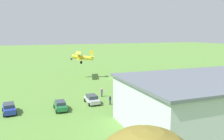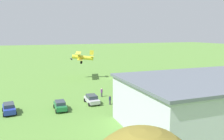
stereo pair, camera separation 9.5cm
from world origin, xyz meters
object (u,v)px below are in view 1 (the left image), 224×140
(hangar, at_px, (221,99))
(person_beside_truck, at_px, (206,89))
(car_silver, at_px, (92,99))
(car_blue, at_px, (9,108))
(biplane, at_px, (82,57))
(person_by_parked_cars, at_px, (102,93))
(person_near_hangar_door, at_px, (124,88))
(person_at_fence_line, at_px, (110,100))
(car_orange, at_px, (205,86))
(car_red, at_px, (127,94))
(person_watching_takeoff, at_px, (162,87))
(car_green, at_px, (60,105))

(hangar, bearing_deg, person_beside_truck, -127.29)
(car_silver, distance_m, car_blue, 13.78)
(biplane, distance_m, person_beside_truck, 33.09)
(person_by_parked_cars, height_order, person_near_hangar_door, person_by_parked_cars)
(person_at_fence_line, bearing_deg, car_orange, -174.00)
(car_red, bearing_deg, person_near_hangar_door, -106.77)
(person_near_hangar_door, xyz_separation_m, person_watching_takeoff, (-8.55, 1.57, -0.05))
(hangar, height_order, car_green, hangar)
(hangar, relative_size, person_near_hangar_door, 17.10)
(person_near_hangar_door, bearing_deg, person_beside_truck, 155.39)
(car_red, height_order, person_near_hangar_door, person_near_hangar_door)
(person_by_parked_cars, bearing_deg, car_blue, 12.19)
(car_red, distance_m, person_by_parked_cars, 5.20)
(car_orange, height_order, person_near_hangar_door, car_orange)
(car_red, bearing_deg, biplane, -81.87)
(car_orange, bearing_deg, biplane, -45.21)
(car_green, distance_m, person_beside_truck, 30.51)
(biplane, relative_size, car_orange, 2.16)
(person_watching_takeoff, bearing_deg, car_green, 12.67)
(car_orange, distance_m, person_near_hangar_door, 18.63)
(car_green, height_order, car_blue, car_blue)
(person_watching_takeoff, bearing_deg, person_near_hangar_door, -10.37)
(car_silver, bearing_deg, hangar, 133.11)
(car_blue, distance_m, person_by_parked_cars, 17.27)
(person_watching_takeoff, bearing_deg, hangar, 81.07)
(car_green, bearing_deg, car_silver, -164.79)
(biplane, relative_size, car_blue, 2.17)
(car_silver, height_order, person_near_hangar_door, person_near_hangar_door)
(hangar, distance_m, car_green, 24.69)
(person_beside_truck, xyz_separation_m, person_watching_takeoff, (7.19, -5.64, -0.12))
(hangar, distance_m, person_by_parked_cars, 22.12)
(biplane, xyz_separation_m, car_red, (-3.27, 22.87, -5.27))
(car_orange, distance_m, person_beside_truck, 3.55)
(person_near_hangar_door, bearing_deg, car_blue, 13.34)
(car_orange, bearing_deg, car_blue, 1.17)
(car_green, bearing_deg, person_by_parked_cars, -150.59)
(hangar, relative_size, car_silver, 6.56)
(person_at_fence_line, bearing_deg, person_beside_truck, 179.60)
(person_beside_truck, bearing_deg, biplane, -51.43)
(car_blue, bearing_deg, car_silver, -179.31)
(person_beside_truck, bearing_deg, person_at_fence_line, -0.40)
(person_beside_truck, bearing_deg, car_red, -8.90)
(person_beside_truck, bearing_deg, car_orange, -130.93)
(car_orange, xyz_separation_m, car_blue, (40.68, 0.83, -0.01))
(hangar, relative_size, person_watching_takeoff, 18.02)
(car_red, xyz_separation_m, person_by_parked_cars, (4.37, -2.82, 0.09))
(person_watching_takeoff, bearing_deg, biplane, -56.48)
(person_by_parked_cars, xyz_separation_m, person_watching_takeoff, (-14.28, -0.15, -0.12))
(car_silver, xyz_separation_m, person_beside_truck, (-24.57, 2.02, 0.07))
(hangar, height_order, person_beside_truck, hangar)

